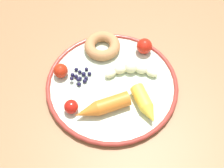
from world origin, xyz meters
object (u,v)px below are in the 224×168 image
Objects in this scene: plate at (112,85)px; tomato_near at (71,107)px; dining_table at (114,96)px; carrot_orange at (102,107)px; banana at (131,70)px; blueberry_pile at (80,76)px; tomato_far at (61,71)px; tomato_mid at (144,46)px; donut at (102,46)px; carrot_yellow at (145,104)px.

plate is 0.13m from tomato_near.
dining_table is 0.17m from carrot_orange.
banana is 0.19m from tomato_near.
tomato_far is at bearing -37.81° from blueberry_pile.
tomato_mid is (-0.19, -0.12, 0.00)m from carrot_orange.
tomato_near is (0.07, -0.04, -0.00)m from carrot_orange.
dining_table is at bearing 83.31° from donut.
dining_table is 0.20m from tomato_far.
tomato_mid reaches higher than dining_table.
tomato_mid is (-0.11, -0.04, 0.14)m from dining_table.
tomato_near reaches higher than banana.
donut is at bearing -87.35° from carrot_yellow.
donut is 0.12m from tomato_mid.
carrot_yellow reaches higher than dining_table.
dining_table is 6.99× the size of banana.
dining_table is 0.16m from donut.
tomato_mid is (-0.20, -0.00, 0.01)m from blueberry_pile.
carrot_orange is at bearing 94.52° from blueberry_pile.
plate is 0.09m from carrot_orange.
plate is at bearing 24.09° from tomato_mid.
banana is (-0.04, 0.01, 0.13)m from dining_table.
plate is at bearing -133.57° from carrot_orange.
donut is 1.67× the size of blueberry_pile.
carrot_orange is (0.12, 0.07, 0.01)m from banana.
tomato_near is (0.19, 0.03, 0.01)m from banana.
carrot_orange reaches higher than plate.
banana reaches higher than blueberry_pile.
carrot_yellow is at bearing 124.07° from blueberry_pile.
blueberry_pile is (0.10, 0.06, -0.01)m from donut.
plate is 0.12m from donut.
carrot_orange is 2.34× the size of blueberry_pile.
tomato_far is (0.15, -0.19, 0.00)m from carrot_yellow.
banana is 0.14m from carrot_orange.
tomato_near is at bearing -24.92° from carrot_yellow.
donut reaches higher than plate.
banana is 3.74× the size of tomato_near.
plate is at bearing -168.98° from tomato_near.
carrot_orange is at bearing -22.99° from carrot_yellow.
dining_table is 15.32× the size of blueberry_pile.
carrot_yellow is 0.22m from donut.
banana is 0.14m from blueberry_pile.
tomato_mid is (-0.07, -0.05, 0.01)m from banana.
carrot_yellow reaches higher than donut.
carrot_orange is 0.08m from tomato_near.
carrot_yellow reaches higher than blueberry_pile.
carrot_yellow is 0.18m from tomato_near.
carrot_orange reaches higher than banana.
carrot_yellow is at bearing 78.83° from banana.
blueberry_pile is (0.09, -0.03, 0.12)m from dining_table.
blueberry_pile is at bearing -85.48° from carrot_orange.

